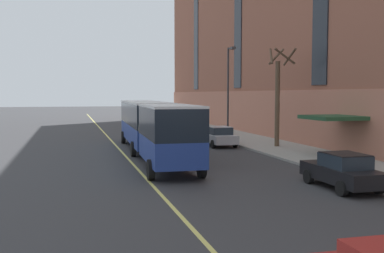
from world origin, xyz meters
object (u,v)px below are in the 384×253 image
at_px(parked_car_champagne_3, 187,126).
at_px(street_lamp, 229,84).
at_px(parked_car_silver_1, 219,136).
at_px(city_bus, 152,125).
at_px(parked_car_black_0, 342,171).
at_px(street_tree_far_uptown, 278,95).
at_px(parked_car_black_2, 168,121).

height_order(parked_car_champagne_3, street_lamp, street_lamp).
bearing_deg(parked_car_champagne_3, parked_car_silver_1, -91.24).
height_order(city_bus, parked_car_black_0, city_bus).
relative_size(parked_car_silver_1, street_tree_far_uptown, 0.61).
bearing_deg(street_tree_far_uptown, parked_car_black_2, 99.50).
height_order(city_bus, street_tree_far_uptown, street_tree_far_uptown).
distance_m(parked_car_black_0, parked_car_champagne_3, 27.36).
xyz_separation_m(city_bus, parked_car_silver_1, (6.06, 4.02, -1.27)).
relative_size(city_bus, parked_car_black_0, 4.54).
height_order(street_tree_far_uptown, street_lamp, street_lamp).
bearing_deg(parked_car_champagne_3, city_bus, -112.94).
height_order(parked_car_black_2, street_lamp, street_lamp).
height_order(parked_car_black_0, parked_car_champagne_3, same).
bearing_deg(parked_car_black_2, parked_car_silver_1, -90.54).
height_order(parked_car_silver_1, street_tree_far_uptown, street_tree_far_uptown).
distance_m(parked_car_black_0, street_lamp, 20.12).
xyz_separation_m(city_bus, street_tree_far_uptown, (9.93, 1.60, 1.95)).
xyz_separation_m(parked_car_silver_1, parked_car_black_2, (0.19, 19.58, 0.00)).
relative_size(parked_car_champagne_3, street_tree_far_uptown, 0.63).
relative_size(city_bus, parked_car_black_2, 4.35).
height_order(city_bus, parked_car_champagne_3, city_bus).
distance_m(city_bus, street_lamp, 11.08).
bearing_deg(parked_car_champagne_3, street_tree_far_uptown, -74.68).
relative_size(parked_car_silver_1, street_lamp, 0.57).
height_order(city_bus, parked_car_black_2, city_bus).
height_order(parked_car_black_0, parked_car_black_2, same).
distance_m(city_bus, parked_car_silver_1, 7.38).
bearing_deg(parked_car_champagne_3, parked_car_black_2, 90.32).
relative_size(city_bus, street_tree_far_uptown, 2.68).
bearing_deg(parked_car_black_0, street_tree_far_uptown, 74.71).
bearing_deg(parked_car_black_0, parked_car_black_2, 89.73).
bearing_deg(parked_car_black_2, city_bus, -104.82).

